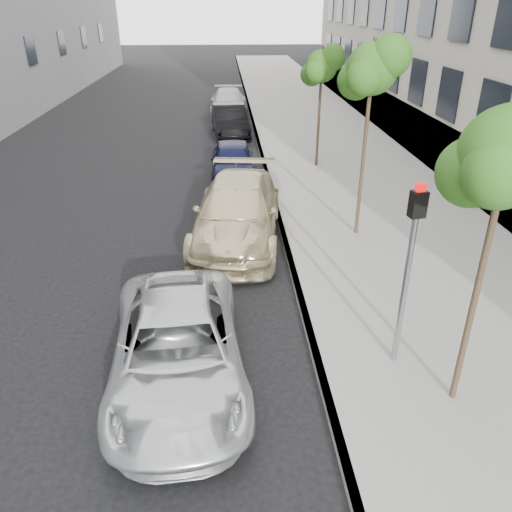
{
  "coord_description": "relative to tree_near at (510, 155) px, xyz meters",
  "views": [
    {
      "loc": [
        -0.39,
        -4.49,
        5.87
      ],
      "look_at": [
        0.15,
        4.06,
        1.5
      ],
      "focal_mm": 35.0,
      "sensor_mm": 36.0,
      "label": 1
    }
  ],
  "objects": [
    {
      "name": "suv",
      "position": [
        -3.33,
        6.59,
        -3.34
      ],
      "size": [
        2.87,
        5.73,
        1.6
      ],
      "primitive_type": "imported",
      "rotation": [
        0.0,
        0.0,
        -0.12
      ],
      "color": "beige",
      "rests_on": "ground"
    },
    {
      "name": "tree_near",
      "position": [
        0.0,
        0.0,
        0.0
      ],
      "size": [
        1.64,
        1.44,
        4.81
      ],
      "color": "#38281C",
      "rests_on": "sidewalk"
    },
    {
      "name": "sedan_blue",
      "position": [
        -3.33,
        11.92,
        -3.46
      ],
      "size": [
        1.6,
        3.96,
        1.35
      ],
      "primitive_type": "imported",
      "rotation": [
        0.0,
        0.0,
        -0.0
      ],
      "color": "black",
      "rests_on": "ground"
    },
    {
      "name": "sedan_rear",
      "position": [
        -3.33,
        23.74,
        -3.43
      ],
      "size": [
        2.06,
        4.91,
        1.41
      ],
      "primitive_type": "imported",
      "rotation": [
        0.0,
        0.0,
        -0.02
      ],
      "color": "#A5A8AD",
      "rests_on": "ground"
    },
    {
      "name": "sedan_black",
      "position": [
        -3.33,
        18.51,
        -3.41
      ],
      "size": [
        1.9,
        4.51,
        1.45
      ],
      "primitive_type": "imported",
      "rotation": [
        0.0,
        0.0,
        0.09
      ],
      "color": "black",
      "rests_on": "ground"
    },
    {
      "name": "signal_pole",
      "position": [
        -0.69,
        0.98,
        -1.94
      ],
      "size": [
        0.27,
        0.22,
        3.31
      ],
      "rotation": [
        0.0,
        0.0,
        0.19
      ],
      "color": "#939699",
      "rests_on": "sidewalk"
    },
    {
      "name": "minivan",
      "position": [
        -4.51,
        0.86,
        -3.48
      ],
      "size": [
        2.55,
        4.91,
        1.32
      ],
      "primitive_type": "imported",
      "rotation": [
        0.0,
        0.0,
        0.08
      ],
      "color": "silver",
      "rests_on": "ground"
    },
    {
      "name": "tree_mid",
      "position": [
        -0.0,
        6.5,
        0.3
      ],
      "size": [
        1.62,
        1.42,
        5.1
      ],
      "color": "#38281C",
      "rests_on": "sidewalk"
    },
    {
      "name": "ground",
      "position": [
        -3.23,
        -1.5,
        -4.14
      ],
      "size": [
        160.0,
        160.0,
        0.0
      ],
      "primitive_type": "plane",
      "color": "black",
      "rests_on": "ground"
    },
    {
      "name": "tree_far",
      "position": [
        -0.0,
        13.0,
        -0.33
      ],
      "size": [
        1.54,
        1.34,
        4.43
      ],
      "color": "#38281C",
      "rests_on": "sidewalk"
    },
    {
      "name": "sidewalk",
      "position": [
        1.07,
        22.5,
        -4.07
      ],
      "size": [
        6.4,
        72.0,
        0.14
      ],
      "primitive_type": "cube",
      "color": "gray",
      "rests_on": "ground"
    },
    {
      "name": "curb",
      "position": [
        -2.05,
        22.5,
        -4.07
      ],
      "size": [
        0.15,
        72.0,
        0.14
      ],
      "primitive_type": "cube",
      "color": "#9E9B93",
      "rests_on": "ground"
    }
  ]
}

